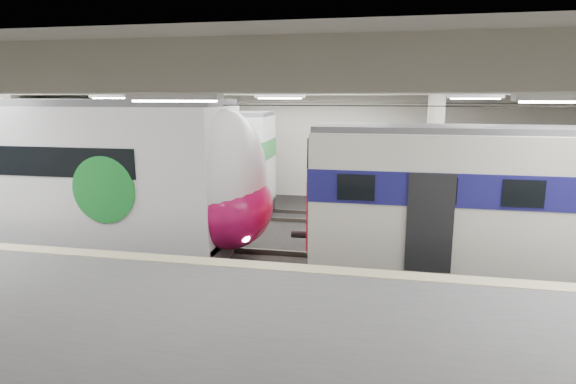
# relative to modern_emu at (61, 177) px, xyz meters

# --- Properties ---
(station_hall) EXTENTS (36.00, 24.00, 5.75)m
(station_hall) POSITION_rel_modern_emu_xyz_m (6.81, -1.74, 0.86)
(station_hall) COLOR black
(station_hall) RESTS_ON ground
(modern_emu) EXTENTS (15.31, 3.16, 4.87)m
(modern_emu) POSITION_rel_modern_emu_xyz_m (0.00, 0.00, 0.00)
(modern_emu) COLOR white
(modern_emu) RESTS_ON ground
(older_rer) EXTENTS (12.55, 2.77, 4.18)m
(older_rer) POSITION_rel_modern_emu_xyz_m (14.46, 0.00, -0.19)
(older_rer) COLOR silver
(older_rer) RESTS_ON ground
(far_train) EXTENTS (13.58, 3.28, 4.33)m
(far_train) POSITION_rel_modern_emu_xyz_m (-1.19, 5.50, -0.15)
(far_train) COLOR white
(far_train) RESTS_ON ground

